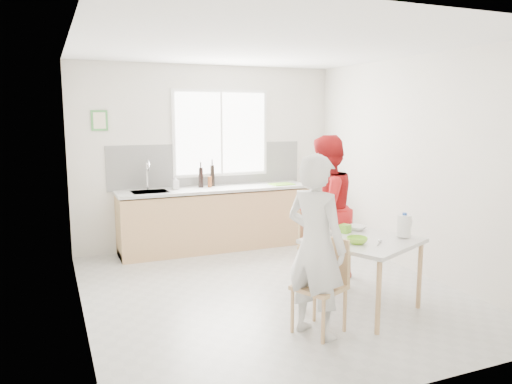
# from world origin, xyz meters

# --- Properties ---
(ground) EXTENTS (4.50, 4.50, 0.00)m
(ground) POSITION_xyz_m (0.00, 0.00, 0.00)
(ground) COLOR #B7B7B2
(ground) RESTS_ON ground
(room_shell) EXTENTS (4.50, 4.50, 4.50)m
(room_shell) POSITION_xyz_m (0.00, 0.00, 1.64)
(room_shell) COLOR silver
(room_shell) RESTS_ON ground
(window) EXTENTS (1.50, 0.06, 1.30)m
(window) POSITION_xyz_m (0.20, 2.23, 1.70)
(window) COLOR white
(window) RESTS_ON room_shell
(backsplash) EXTENTS (3.00, 0.02, 0.65)m
(backsplash) POSITION_xyz_m (0.00, 2.24, 1.23)
(backsplash) COLOR white
(backsplash) RESTS_ON room_shell
(picture_frame) EXTENTS (0.22, 0.03, 0.28)m
(picture_frame) POSITION_xyz_m (-1.55, 2.23, 1.90)
(picture_frame) COLOR #439344
(picture_frame) RESTS_ON room_shell
(kitchen_counter) EXTENTS (2.84, 0.64, 1.37)m
(kitchen_counter) POSITION_xyz_m (-0.00, 1.95, 0.42)
(kitchen_counter) COLOR tan
(kitchen_counter) RESTS_ON ground
(dining_table) EXTENTS (1.28, 1.28, 0.74)m
(dining_table) POSITION_xyz_m (0.66, -0.84, 0.67)
(dining_table) COLOR silver
(dining_table) RESTS_ON ground
(chair_left) EXTENTS (0.53, 0.53, 0.87)m
(chair_left) POSITION_xyz_m (0.03, -1.13, 0.48)
(chair_left) COLOR tan
(chair_left) RESTS_ON ground
(chair_far) EXTENTS (0.55, 0.55, 0.89)m
(chair_far) POSITION_xyz_m (0.64, 0.05, 0.49)
(chair_far) COLOR tan
(chair_far) RESTS_ON ground
(person_white) EXTENTS (0.61, 0.72, 1.66)m
(person_white) POSITION_xyz_m (-0.09, -1.18, 0.83)
(person_white) COLOR silver
(person_white) RESTS_ON ground
(person_red) EXTENTS (1.05, 0.95, 1.75)m
(person_red) POSITION_xyz_m (0.75, 0.09, 0.87)
(person_red) COLOR red
(person_red) RESTS_ON ground
(bowl_green) EXTENTS (0.27, 0.27, 0.06)m
(bowl_green) POSITION_xyz_m (0.49, -0.97, 0.77)
(bowl_green) COLOR #8DD631
(bowl_green) RESTS_ON dining_table
(bowl_white) EXTENTS (0.26, 0.26, 0.05)m
(bowl_white) POSITION_xyz_m (0.83, -0.49, 0.77)
(bowl_white) COLOR white
(bowl_white) RESTS_ON dining_table
(milk_jug) EXTENTS (0.19, 0.14, 0.24)m
(milk_jug) POSITION_xyz_m (1.07, -0.96, 0.87)
(milk_jug) COLOR white
(milk_jug) RESTS_ON dining_table
(green_box) EXTENTS (0.13, 0.13, 0.09)m
(green_box) POSITION_xyz_m (0.63, -0.55, 0.79)
(green_box) COLOR #69B429
(green_box) RESTS_ON dining_table
(spoon) EXTENTS (0.12, 0.12, 0.01)m
(spoon) POSITION_xyz_m (0.67, -1.08, 0.75)
(spoon) COLOR #A5A5AA
(spoon) RESTS_ON dining_table
(cutting_board) EXTENTS (0.37, 0.28, 0.01)m
(cutting_board) POSITION_xyz_m (1.05, 1.86, 0.93)
(cutting_board) COLOR #7FD330
(cutting_board) RESTS_ON kitchen_counter
(wine_bottle_a) EXTENTS (0.07, 0.07, 0.32)m
(wine_bottle_a) POSITION_xyz_m (0.02, 2.12, 1.08)
(wine_bottle_a) COLOR black
(wine_bottle_a) RESTS_ON kitchen_counter
(wine_bottle_b) EXTENTS (0.07, 0.07, 0.30)m
(wine_bottle_b) POSITION_xyz_m (-0.18, 2.06, 1.07)
(wine_bottle_b) COLOR black
(wine_bottle_b) RESTS_ON kitchen_counter
(jar_amber) EXTENTS (0.06, 0.06, 0.16)m
(jar_amber) POSITION_xyz_m (-0.05, 2.02, 1.00)
(jar_amber) COLOR brown
(jar_amber) RESTS_ON kitchen_counter
(soap_bottle) EXTENTS (0.10, 0.10, 0.20)m
(soap_bottle) POSITION_xyz_m (-0.57, 2.02, 1.02)
(soap_bottle) COLOR #999999
(soap_bottle) RESTS_ON kitchen_counter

